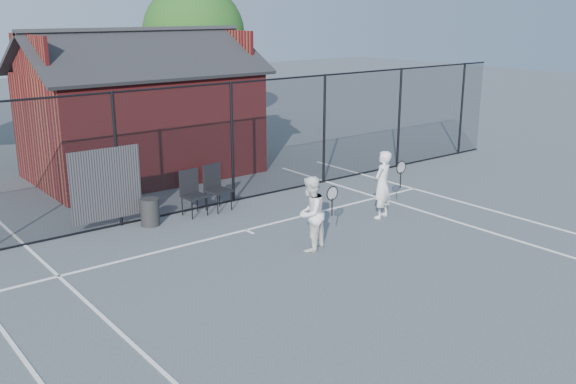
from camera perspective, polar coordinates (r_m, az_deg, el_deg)
ground at (r=11.91m, az=4.47°, el=-7.17°), size 80.00×80.00×0.00m
court_lines at (r=11.06m, az=9.15°, el=-9.19°), size 11.02×18.00×0.01m
fence at (r=15.21m, az=-9.09°, el=3.52°), size 22.04×3.00×3.00m
clubhouse at (r=19.05m, az=-12.91°, el=6.30°), size 6.50×4.36×4.19m
tree_right at (r=26.01m, az=-8.37°, el=13.67°), size 3.97×3.97×5.70m
player_front at (r=14.87m, az=8.38°, el=0.66°), size 0.75×0.59×1.58m
player_back at (r=12.74m, az=2.00°, el=-1.93°), size 0.91×0.83×1.52m
chair_left at (r=15.39m, az=-6.22°, el=0.30°), size 0.60×0.62×1.08m
chair_right at (r=15.08m, az=-8.33°, el=-0.18°), size 0.53×0.55×1.05m
waste_bin at (r=14.64m, az=-12.17°, el=-1.75°), size 0.43×0.43×0.62m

